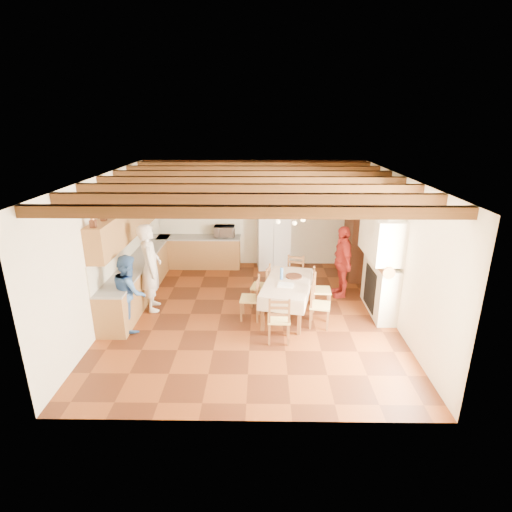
{
  "coord_description": "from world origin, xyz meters",
  "views": [
    {
      "loc": [
        0.22,
        -7.83,
        4.08
      ],
      "look_at": [
        0.1,
        0.3,
        1.25
      ],
      "focal_mm": 28.0,
      "sensor_mm": 36.0,
      "label": 1
    }
  ],
  "objects": [
    {
      "name": "upper_cabinets",
      "position": [
        -2.83,
        1.05,
        1.85
      ],
      "size": [
        0.35,
        4.2,
        0.7
      ],
      "primitive_type": "cube",
      "color": "brown",
      "rests_on": "ground"
    },
    {
      "name": "fridge_vase",
      "position": [
        0.6,
        2.98,
        1.92
      ],
      "size": [
        0.32,
        0.32,
        0.3
      ],
      "primitive_type": "imported",
      "rotation": [
        0.0,
        0.0,
        -0.1
      ],
      "color": "#341D11",
      "rests_on": "refrigerator"
    },
    {
      "name": "chair_right_far",
      "position": [
        1.55,
        0.29,
        0.48
      ],
      "size": [
        0.42,
        0.44,
        0.96
      ],
      "primitive_type": null,
      "rotation": [
        0.0,
        0.0,
        1.51
      ],
      "color": "brown",
      "rests_on": "floor"
    },
    {
      "name": "refrigerator",
      "position": [
        0.55,
        2.98,
        0.88
      ],
      "size": [
        0.95,
        0.81,
        1.77
      ],
      "primitive_type": "cube",
      "rotation": [
        0.0,
        0.0,
        0.1
      ],
      "color": "white",
      "rests_on": "floor"
    },
    {
      "name": "lower_cabinets_left",
      "position": [
        -2.7,
        1.05,
        0.43
      ],
      "size": [
        0.6,
        4.3,
        0.86
      ],
      "primitive_type": "cube",
      "color": "brown",
      "rests_on": "ground"
    },
    {
      "name": "person_woman_blue",
      "position": [
        -2.42,
        -0.58,
        0.78
      ],
      "size": [
        0.83,
        0.93,
        1.56
      ],
      "primitive_type": "imported",
      "rotation": [
        0.0,
        0.0,
        1.96
      ],
      "color": "#345DA3",
      "rests_on": "floor"
    },
    {
      "name": "countertop_back",
      "position": [
        -1.55,
        2.95,
        0.88
      ],
      "size": [
        2.34,
        0.62,
        0.04
      ],
      "primitive_type": "cube",
      "color": "slate",
      "rests_on": "lower_cabinets_back"
    },
    {
      "name": "wall_picture",
      "position": [
        1.55,
        3.23,
        1.85
      ],
      "size": [
        0.34,
        0.03,
        0.42
      ],
      "primitive_type": "cube",
      "color": "black",
      "rests_on": "ground"
    },
    {
      "name": "wall_back",
      "position": [
        0.0,
        3.26,
        1.5
      ],
      "size": [
        6.0,
        0.02,
        3.0
      ],
      "primitive_type": "cube",
      "color": "beige",
      "rests_on": "ground"
    },
    {
      "name": "chandelier",
      "position": [
        0.77,
        0.01,
        2.25
      ],
      "size": [
        0.47,
        0.47,
        0.03
      ],
      "primitive_type": "torus",
      "color": "black",
      "rests_on": "ground"
    },
    {
      "name": "backsplash_left",
      "position": [
        -2.98,
        1.05,
        1.2
      ],
      "size": [
        0.03,
        4.3,
        0.6
      ],
      "primitive_type": "cube",
      "color": "beige",
      "rests_on": "ground"
    },
    {
      "name": "chair_end_far",
      "position": [
        1.0,
        1.04,
        0.48
      ],
      "size": [
        0.51,
        0.5,
        0.96
      ],
      "primitive_type": null,
      "rotation": [
        0.0,
        0.0,
        -0.27
      ],
      "color": "brown",
      "rests_on": "floor"
    },
    {
      "name": "countertop_left",
      "position": [
        -2.7,
        1.05,
        0.88
      ],
      "size": [
        0.62,
        4.3,
        0.04
      ],
      "primitive_type": "cube",
      "color": "slate",
      "rests_on": "lower_cabinets_left"
    },
    {
      "name": "wall_left",
      "position": [
        -3.01,
        0.0,
        1.5
      ],
      "size": [
        0.02,
        6.5,
        3.0
      ],
      "primitive_type": "cube",
      "color": "beige",
      "rests_on": "ground"
    },
    {
      "name": "lower_cabinets_back",
      "position": [
        -1.55,
        2.95,
        0.43
      ],
      "size": [
        2.3,
        0.6,
        0.86
      ],
      "primitive_type": "cube",
      "color": "brown",
      "rests_on": "ground"
    },
    {
      "name": "chair_left_far",
      "position": [
        0.21,
        0.47,
        0.48
      ],
      "size": [
        0.48,
        0.49,
        0.96
      ],
      "primitive_type": null,
      "rotation": [
        0.0,
        0.0,
        -1.78
      ],
      "color": "brown",
      "rests_on": "floor"
    },
    {
      "name": "chair_right_near",
      "position": [
        1.42,
        -0.47,
        0.48
      ],
      "size": [
        0.48,
        0.49,
        0.96
      ],
      "primitive_type": null,
      "rotation": [
        0.0,
        0.0,
        1.37
      ],
      "color": "brown",
      "rests_on": "floor"
    },
    {
      "name": "chair_left_near",
      "position": [
        -0.02,
        -0.17,
        0.48
      ],
      "size": [
        0.43,
        0.45,
        0.96
      ],
      "primitive_type": null,
      "rotation": [
        0.0,
        0.0,
        -1.65
      ],
      "color": "brown",
      "rests_on": "floor"
    },
    {
      "name": "ceiling_beams",
      "position": [
        0.0,
        0.0,
        2.91
      ],
      "size": [
        6.0,
        6.3,
        0.16
      ],
      "primitive_type": null,
      "color": "#34230E",
      "rests_on": "ground"
    },
    {
      "name": "fireplace",
      "position": [
        2.72,
        0.2,
        1.4
      ],
      "size": [
        0.56,
        1.6,
        2.8
      ],
      "primitive_type": null,
      "color": "beige",
      "rests_on": "ground"
    },
    {
      "name": "person_man",
      "position": [
        -2.2,
        0.27,
        0.98
      ],
      "size": [
        0.61,
        0.8,
        1.96
      ],
      "primitive_type": "imported",
      "rotation": [
        0.0,
        0.0,
        1.78
      ],
      "color": "silver",
      "rests_on": "floor"
    },
    {
      "name": "chair_end_near",
      "position": [
        0.56,
        -1.07,
        0.48
      ],
      "size": [
        0.43,
        0.41,
        0.96
      ],
      "primitive_type": null,
      "rotation": [
        0.0,
        0.0,
        3.11
      ],
      "color": "brown",
      "rests_on": "floor"
    },
    {
      "name": "person_woman_red",
      "position": [
        2.12,
        1.04,
        0.86
      ],
      "size": [
        0.53,
        1.05,
        1.73
      ],
      "primitive_type": "imported",
      "rotation": [
        0.0,
        0.0,
        -1.46
      ],
      "color": "#AA2721",
      "rests_on": "floor"
    },
    {
      "name": "wall_right",
      "position": [
        3.01,
        0.0,
        1.5
      ],
      "size": [
        0.02,
        6.5,
        3.0
      ],
      "primitive_type": "cube",
      "color": "beige",
      "rests_on": "ground"
    },
    {
      "name": "hutch",
      "position": [
        2.75,
        2.36,
        1.19
      ],
      "size": [
        0.58,
        1.32,
        2.37
      ],
      "primitive_type": null,
      "rotation": [
        0.0,
        0.0,
        -0.03
      ],
      "color": "#341D11",
      "rests_on": "floor"
    },
    {
      "name": "ceiling",
      "position": [
        0.0,
        0.0,
        3.01
      ],
      "size": [
        6.0,
        6.5,
        0.02
      ],
      "primitive_type": "cube",
      "color": "white",
      "rests_on": "ground"
    },
    {
      "name": "wall_front",
      "position": [
        0.0,
        -3.26,
        1.5
      ],
      "size": [
        6.0,
        0.02,
        3.0
      ],
      "primitive_type": "cube",
      "color": "beige",
      "rests_on": "ground"
    },
    {
      "name": "backsplash_back",
      "position": [
        -1.55,
        3.23,
        1.2
      ],
      "size": [
        2.3,
        0.03,
        0.6
      ],
      "primitive_type": "cube",
      "color": "beige",
      "rests_on": "ground"
    },
    {
      "name": "dining_table",
      "position": [
        0.77,
        0.01,
        0.7
      ],
      "size": [
        1.26,
        1.93,
        0.78
      ],
      "rotation": [
        0.0,
        0.0,
        -0.21
      ],
      "color": "beige",
      "rests_on": "floor"
    },
    {
      "name": "floor",
      "position": [
        0.0,
        0.0,
        -0.01
      ],
      "size": [
        6.0,
        6.5,
        0.02
      ],
      "primitive_type": "cube",
      "color": "#451F0F",
      "rests_on": "ground"
    },
    {
      "name": "microwave",
      "position": [
        -0.83,
        2.95,
        1.06
      ],
      "size": [
        0.57,
        0.39,
        0.31
      ],
      "primitive_type": "imported",
      "rotation": [
        0.0,
        0.0,
        -0.02
      ],
      "color": "silver",
      "rests_on": "countertop_back"
    }
  ]
}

